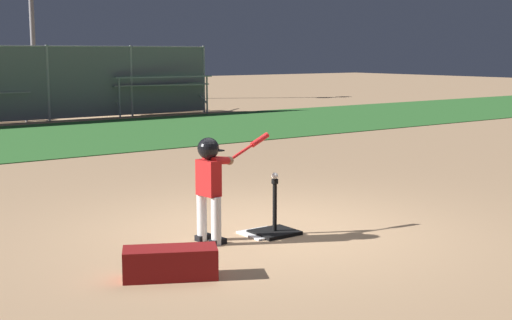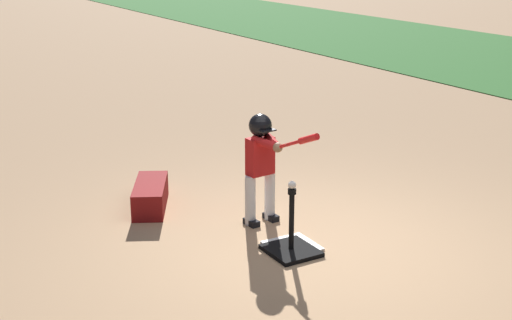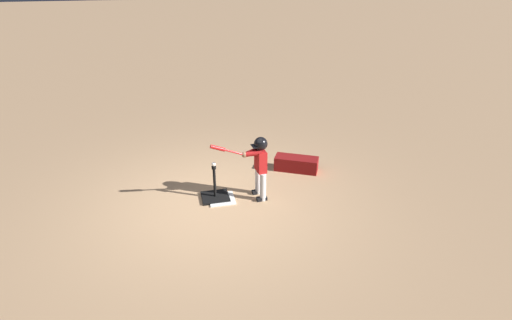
{
  "view_description": "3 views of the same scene",
  "coord_description": "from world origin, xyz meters",
  "px_view_note": "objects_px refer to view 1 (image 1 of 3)",
  "views": [
    {
      "loc": [
        -4.82,
        -6.27,
        2.01
      ],
      "look_at": [
        -0.18,
        0.04,
        0.82
      ],
      "focal_mm": 50.0,
      "sensor_mm": 36.0,
      "label": 1
    },
    {
      "loc": [
        4.93,
        -3.48,
        2.78
      ],
      "look_at": [
        -0.71,
        -0.15,
        0.72
      ],
      "focal_mm": 50.0,
      "sensor_mm": 36.0,
      "label": 2
    },
    {
      "loc": [
        0.61,
        5.82,
        3.69
      ],
      "look_at": [
        -0.81,
        -0.21,
        0.63
      ],
      "focal_mm": 28.0,
      "sensor_mm": 36.0,
      "label": 3
    }
  ],
  "objects_px": {
    "batter_child": "(211,176)",
    "equipment_bag": "(170,263)",
    "batting_tee": "(275,228)",
    "bleachers_left_center": "(153,94)",
    "baseball": "(275,176)"
  },
  "relations": [
    {
      "from": "batting_tee",
      "to": "baseball",
      "type": "xyz_separation_m",
      "value": [
        -0.0,
        0.0,
        0.59
      ]
    },
    {
      "from": "batter_child",
      "to": "equipment_bag",
      "type": "height_order",
      "value": "batter_child"
    },
    {
      "from": "batting_tee",
      "to": "baseball",
      "type": "height_order",
      "value": "baseball"
    },
    {
      "from": "baseball",
      "to": "equipment_bag",
      "type": "bearing_deg",
      "value": -158.47
    },
    {
      "from": "bleachers_left_center",
      "to": "equipment_bag",
      "type": "bearing_deg",
      "value": -117.66
    },
    {
      "from": "batting_tee",
      "to": "baseball",
      "type": "distance_m",
      "value": 0.59
    },
    {
      "from": "batting_tee",
      "to": "batter_child",
      "type": "height_order",
      "value": "batter_child"
    },
    {
      "from": "baseball",
      "to": "equipment_bag",
      "type": "distance_m",
      "value": 1.91
    },
    {
      "from": "baseball",
      "to": "equipment_bag",
      "type": "xyz_separation_m",
      "value": [
        -1.71,
        -0.67,
        -0.52
      ]
    },
    {
      "from": "bleachers_left_center",
      "to": "equipment_bag",
      "type": "height_order",
      "value": "bleachers_left_center"
    },
    {
      "from": "baseball",
      "to": "bleachers_left_center",
      "type": "xyz_separation_m",
      "value": [
        6.52,
        15.03,
        -0.04
      ]
    },
    {
      "from": "batter_child",
      "to": "equipment_bag",
      "type": "relative_size",
      "value": 1.35
    },
    {
      "from": "batting_tee",
      "to": "bleachers_left_center",
      "type": "relative_size",
      "value": 0.18
    },
    {
      "from": "batter_child",
      "to": "equipment_bag",
      "type": "distance_m",
      "value": 1.39
    },
    {
      "from": "bleachers_left_center",
      "to": "batting_tee",
      "type": "bearing_deg",
      "value": -113.45
    }
  ]
}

